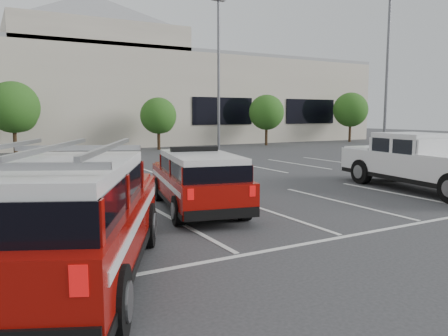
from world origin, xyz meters
The scene contains 12 objects.
ground centered at (0.00, 0.00, 0.00)m, with size 120.00×120.00×0.00m, color #2F2F31.
stall_markings centered at (0.00, 4.50, 0.01)m, with size 23.00×15.00×0.01m, color silver.
convention_building centered at (0.18, 31.86, 4.72)m, with size 60.00×16.99×13.20m.
tree_mid_left centered at (-4.91, 22.05, 3.04)m, with size 3.37×3.37×4.85m.
tree_mid_right centered at (5.09, 22.05, 2.50)m, with size 2.77×2.77×3.99m.
tree_right centered at (15.09, 22.05, 2.77)m, with size 3.07×3.07×4.42m.
tree_far_right centered at (25.09, 22.05, 3.04)m, with size 3.37×3.37×4.85m.
light_pole_mid centered at (7.00, 16.00, 5.19)m, with size 0.90×0.60×10.24m.
light_pole_right centered at (16.00, 10.00, 5.19)m, with size 0.90×0.60×10.24m.
fire_chief_suv centered at (-1.66, 1.20, 0.73)m, with size 2.88×5.33×1.78m.
white_pickup centered at (6.77, 0.24, 0.80)m, with size 3.11×6.81×2.02m.
ladder_suv centered at (-5.84, -2.75, 0.90)m, with size 4.46×6.14×2.26m.
Camera 1 is at (-6.91, -9.76, 2.69)m, focal length 35.00 mm.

